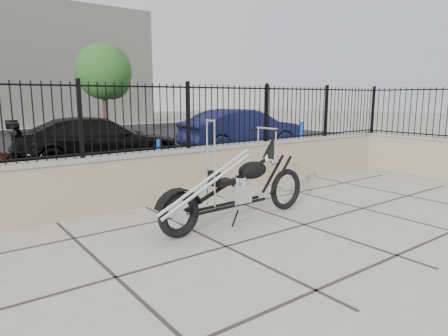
% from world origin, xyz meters
% --- Properties ---
extents(ground_plane, '(90.00, 90.00, 0.00)m').
position_xyz_m(ground_plane, '(0.00, 0.00, 0.00)').
color(ground_plane, '#99968E').
rests_on(ground_plane, ground).
extents(parking_lot, '(30.00, 30.00, 0.00)m').
position_xyz_m(parking_lot, '(0.00, 12.50, 0.00)').
color(parking_lot, black).
rests_on(parking_lot, ground).
extents(retaining_wall, '(14.00, 0.36, 0.96)m').
position_xyz_m(retaining_wall, '(0.00, 2.50, 0.48)').
color(retaining_wall, gray).
rests_on(retaining_wall, ground_plane).
extents(wall_return, '(0.36, 2.50, 0.96)m').
position_xyz_m(wall_return, '(6.85, 1.30, 0.48)').
color(wall_return, gray).
rests_on(wall_return, ground_plane).
extents(iron_fence, '(14.00, 0.08, 1.20)m').
position_xyz_m(iron_fence, '(0.00, 2.50, 1.56)').
color(iron_fence, black).
rests_on(iron_fence, retaining_wall).
extents(fence_return, '(0.08, 2.30, 1.20)m').
position_xyz_m(fence_return, '(6.85, 1.30, 1.56)').
color(fence_return, black).
rests_on(fence_return, wall_return).
extents(chopper_motorcycle, '(2.75, 0.61, 1.64)m').
position_xyz_m(chopper_motorcycle, '(0.73, 0.71, 0.82)').
color(chopper_motorcycle, black).
rests_on(chopper_motorcycle, ground_plane).
extents(car_black, '(4.92, 2.59, 1.36)m').
position_xyz_m(car_black, '(0.99, 7.31, 0.68)').
color(car_black, black).
rests_on(car_black, parking_lot).
extents(car_blue, '(4.67, 1.97, 1.50)m').
position_xyz_m(car_blue, '(6.09, 7.02, 0.75)').
color(car_blue, '#0F1339').
rests_on(car_blue, parking_lot).
extents(bollard_b, '(0.10, 0.10, 0.85)m').
position_xyz_m(bollard_b, '(1.72, 5.11, 0.43)').
color(bollard_b, '#0B41B0').
rests_on(bollard_b, ground_plane).
extents(bollard_c, '(0.15, 0.15, 1.14)m').
position_xyz_m(bollard_c, '(6.74, 4.84, 0.57)').
color(bollard_c, '#0E35D8').
rests_on(bollard_c, ground_plane).
extents(tree_right, '(2.79, 2.79, 4.71)m').
position_xyz_m(tree_right, '(4.51, 16.11, 3.30)').
color(tree_right, '#382619').
rests_on(tree_right, ground_plane).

